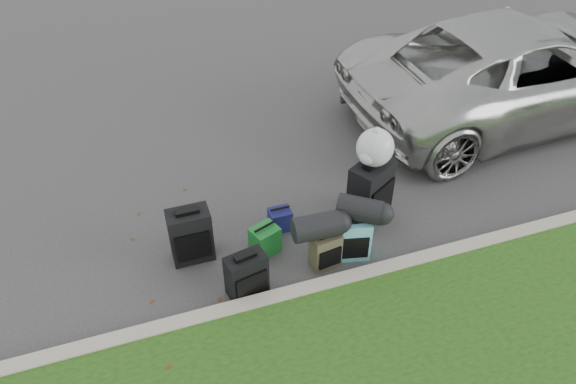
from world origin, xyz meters
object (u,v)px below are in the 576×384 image
object	(u,v)px
suitcase_olive	(325,250)
suitcase_teal	(353,239)
suitcase_large_black_right	(370,192)
suitcase_large_black_left	(191,235)
tote_navy	(280,219)
suv	(520,68)
tote_green	(265,240)
suitcase_small_black	(246,275)

from	to	relation	value
suitcase_olive	suitcase_teal	size ratio (longest dim) A/B	0.84
suitcase_teal	suitcase_olive	bearing A→B (deg)	-162.39
suitcase_large_black_right	suitcase_large_black_left	bearing A→B (deg)	149.76
suitcase_large_black_right	tote_navy	xyz separation A→B (m)	(-1.17, 0.16, -0.28)
suitcase_teal	tote_navy	xyz separation A→B (m)	(-0.68, 0.75, -0.13)
suv	tote_navy	distance (m)	4.83
tote_green	tote_navy	bearing A→B (deg)	27.04
suitcase_large_black_left	tote_navy	world-z (taller)	suitcase_large_black_left
suitcase_teal	tote_navy	world-z (taller)	suitcase_teal
suitcase_large_black_right	tote_navy	size ratio (longest dim) A/B	2.88
suitcase_olive	suitcase_teal	world-z (taller)	suitcase_teal
suv	suitcase_olive	bearing A→B (deg)	115.93
suv	suitcase_large_black_right	xyz separation A→B (m)	(-3.38, -1.66, -0.37)
suitcase_large_black_right	suitcase_olive	bearing A→B (deg)	-173.89
suitcase_small_black	suitcase_olive	bearing A→B (deg)	-4.43
suitcase_olive	suv	bearing A→B (deg)	20.74
suitcase_small_black	suitcase_large_black_right	distance (m)	2.00
suitcase_teal	suitcase_large_black_right	world-z (taller)	suitcase_large_black_right
suitcase_small_black	suitcase_large_black_right	xyz separation A→B (m)	(1.85, 0.73, 0.15)
suitcase_teal	suitcase_small_black	bearing A→B (deg)	-160.80
suv	suitcase_large_black_left	distance (m)	5.96
suitcase_teal	suitcase_large_black_left	bearing A→B (deg)	174.87
suv	tote_navy	world-z (taller)	suv
suitcase_small_black	suv	bearing A→B (deg)	13.51
suv	suitcase_teal	world-z (taller)	suv
tote_green	suitcase_teal	bearing A→B (deg)	-43.56
suitcase_teal	suv	bearing A→B (deg)	43.34
suitcase_small_black	tote_navy	world-z (taller)	suitcase_small_black
suv	tote_navy	xyz separation A→B (m)	(-4.55, -1.50, -0.65)
tote_green	suv	bearing A→B (deg)	0.23
suitcase_olive	suitcase_teal	distance (m)	0.37
suv	suitcase_small_black	world-z (taller)	suv
suitcase_teal	tote_green	distance (m)	1.07
suitcase_large_black_left	suitcase_small_black	bearing A→B (deg)	-57.68
tote_navy	suitcase_olive	bearing A→B (deg)	-67.46
suv	suitcase_large_black_left	world-z (taller)	suv
suitcase_small_black	tote_navy	bearing A→B (deg)	41.33
suitcase_large_black_left	suitcase_olive	distance (m)	1.61
suitcase_large_black_left	suitcase_large_black_right	size ratio (longest dim) A/B	0.83
suitcase_small_black	tote_navy	distance (m)	1.13
suitcase_small_black	tote_green	size ratio (longest dim) A/B	1.54
suitcase_large_black_left	suitcase_olive	size ratio (longest dim) A/B	1.51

